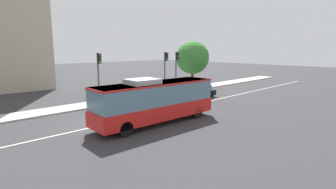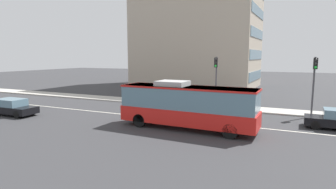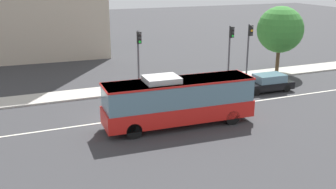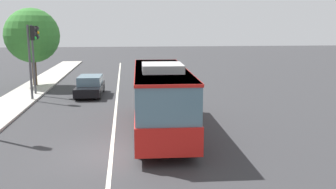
# 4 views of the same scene
# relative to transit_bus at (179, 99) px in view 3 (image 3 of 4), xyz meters

# --- Properties ---
(ground_plane) EXTENTS (160.00, 160.00, 0.00)m
(ground_plane) POSITION_rel_transit_bus_xyz_m (-3.04, 2.32, -1.81)
(ground_plane) COLOR #333335
(sidewalk_kerb) EXTENTS (80.00, 2.71, 0.14)m
(sidewalk_kerb) POSITION_rel_transit_bus_xyz_m (-3.04, 9.18, -1.74)
(sidewalk_kerb) COLOR #B2ADA3
(sidewalk_kerb) RESTS_ON ground_plane
(lane_centre_line) EXTENTS (76.00, 0.16, 0.01)m
(lane_centre_line) POSITION_rel_transit_bus_xyz_m (-3.04, 2.32, -1.80)
(lane_centre_line) COLOR silver
(lane_centre_line) RESTS_ON ground_plane
(transit_bus) EXTENTS (10.08, 2.86, 3.46)m
(transit_bus) POSITION_rel_transit_bus_xyz_m (0.00, 0.00, 0.00)
(transit_bus) COLOR red
(transit_bus) RESTS_ON ground_plane
(sedan_black_ahead) EXTENTS (4.56, 1.95, 1.46)m
(sedan_black_ahead) POSITION_rel_transit_bus_xyz_m (10.16, 4.31, -1.09)
(sedan_black_ahead) COLOR black
(sedan_black_ahead) RESTS_ON ground_plane
(traffic_light_near_corner) EXTENTS (0.33, 0.62, 5.20)m
(traffic_light_near_corner) POSITION_rel_transit_bus_xyz_m (10.71, 8.25, 1.75)
(traffic_light_near_corner) COLOR #47474C
(traffic_light_near_corner) RESTS_ON ground_plane
(traffic_light_mid_block) EXTENTS (0.34, 0.62, 5.20)m
(traffic_light_mid_block) POSITION_rel_transit_bus_xyz_m (-0.02, 8.22, 1.75)
(traffic_light_mid_block) COLOR #47474C
(traffic_light_mid_block) RESTS_ON ground_plane
(traffic_light_far_corner) EXTENTS (0.35, 0.62, 5.20)m
(traffic_light_far_corner) POSITION_rel_transit_bus_xyz_m (8.55, 7.98, 1.75)
(traffic_light_far_corner) COLOR #47474C
(traffic_light_far_corner) RESTS_ON ground_plane
(street_tree_kerbside_left) EXTENTS (4.55, 4.55, 6.62)m
(street_tree_kerbside_left) POSITION_rel_transit_bus_xyz_m (14.96, 9.38, 2.52)
(street_tree_kerbside_left) COLOR #4C3823
(street_tree_kerbside_left) RESTS_ON ground_plane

